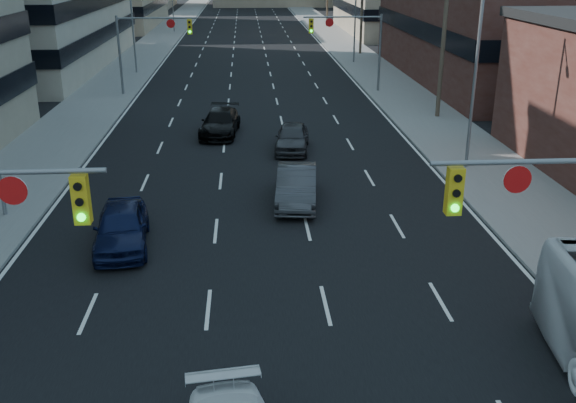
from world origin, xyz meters
The scene contains 15 objects.
road_surface centered at (0.00, 130.00, 0.01)m, with size 18.00×300.00×0.02m, color black.
sidewalk_left centered at (-11.50, 130.00, 0.07)m, with size 5.00×300.00×0.15m, color slate.
sidewalk_right centered at (11.50, 130.00, 0.07)m, with size 5.00×300.00×0.15m, color slate.
storefront_right_mid centered at (24.00, 50.00, 4.50)m, with size 20.00×30.00×9.00m, color #472119.
signal_far_left centered at (-7.68, 45.00, 4.30)m, with size 6.09×0.33×6.00m.
signal_far_right centered at (7.68, 45.00, 4.30)m, with size 6.09×0.33×6.00m.
utility_pole_block centered at (12.20, 36.00, 5.78)m, with size 2.20×0.28×11.00m.
utility_pole_midblock centered at (12.20, 66.00, 5.78)m, with size 2.20×0.28×11.00m.
streetlight_left_mid centered at (-10.34, 55.00, 5.05)m, with size 2.03×0.22×9.00m.
streetlight_right_near centered at (10.34, 25.00, 5.05)m, with size 2.03×0.22×9.00m.
streetlight_right_far centered at (10.34, 60.00, 5.05)m, with size 2.03×0.22×9.00m.
sedan_blue centered at (-5.17, 16.81, 0.79)m, with size 1.87×4.66×1.59m, color #0C1333.
sedan_grey_center centered at (1.60, 20.89, 0.79)m, with size 1.67×4.80×1.58m, color #363639.
sedan_black_far centered at (-2.08, 32.69, 0.74)m, with size 2.09×5.13×1.49m, color black.
sedan_grey_right centered at (2.00, 29.02, 0.75)m, with size 1.77×4.40×1.50m, color #333336.
Camera 1 is at (-0.50, -5.19, 10.03)m, focal length 40.00 mm.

